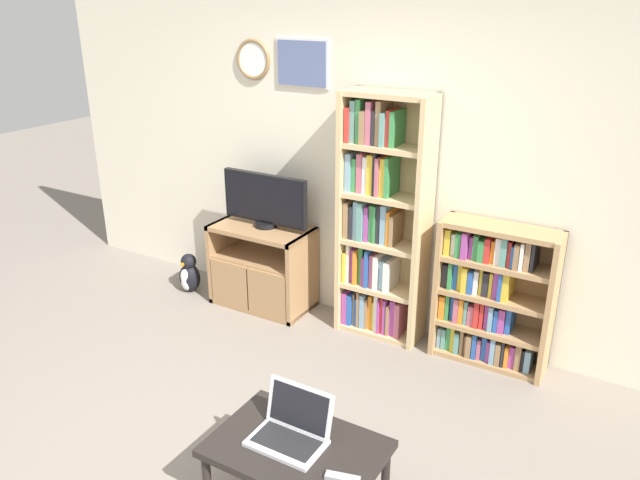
{
  "coord_description": "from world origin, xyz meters",
  "views": [
    {
      "loc": [
        1.96,
        -2.04,
        2.47
      ],
      "look_at": [
        0.1,
        1.12,
        1.0
      ],
      "focal_mm": 35.0,
      "sensor_mm": 36.0,
      "label": 1
    }
  ],
  "objects_px": {
    "penguin_figurine": "(189,275)",
    "bookshelf_short": "(489,296)",
    "television": "(265,200)",
    "remote_near_laptop": "(343,478)",
    "laptop": "(292,428)",
    "bookshelf_tall": "(379,224)",
    "coffee_table": "(296,453)",
    "tv_stand": "(261,267)"
  },
  "relations": [
    {
      "from": "remote_near_laptop",
      "to": "bookshelf_tall",
      "type": "bearing_deg",
      "value": -173.42
    },
    {
      "from": "television",
      "to": "coffee_table",
      "type": "bearing_deg",
      "value": -51.54
    },
    {
      "from": "coffee_table",
      "to": "penguin_figurine",
      "type": "relative_size",
      "value": 2.35
    },
    {
      "from": "tv_stand",
      "to": "penguin_figurine",
      "type": "height_order",
      "value": "tv_stand"
    },
    {
      "from": "remote_near_laptop",
      "to": "penguin_figurine",
      "type": "distance_m",
      "value": 3.04
    },
    {
      "from": "coffee_table",
      "to": "remote_near_laptop",
      "type": "xyz_separation_m",
      "value": [
        0.3,
        -0.09,
        0.06
      ]
    },
    {
      "from": "bookshelf_tall",
      "to": "penguin_figurine",
      "type": "relative_size",
      "value": 5.23
    },
    {
      "from": "television",
      "to": "bookshelf_short",
      "type": "height_order",
      "value": "television"
    },
    {
      "from": "bookshelf_tall",
      "to": "remote_near_laptop",
      "type": "height_order",
      "value": "bookshelf_tall"
    },
    {
      "from": "laptop",
      "to": "bookshelf_tall",
      "type": "bearing_deg",
      "value": 103.16
    },
    {
      "from": "television",
      "to": "bookshelf_short",
      "type": "xyz_separation_m",
      "value": [
        1.83,
        0.08,
        -0.42
      ]
    },
    {
      "from": "bookshelf_tall",
      "to": "coffee_table",
      "type": "xyz_separation_m",
      "value": [
        0.47,
        -1.89,
        -0.51
      ]
    },
    {
      "from": "bookshelf_short",
      "to": "coffee_table",
      "type": "xyz_separation_m",
      "value": [
        -0.39,
        -1.9,
        -0.13
      ]
    },
    {
      "from": "laptop",
      "to": "penguin_figurine",
      "type": "bearing_deg",
      "value": 142.91
    },
    {
      "from": "laptop",
      "to": "television",
      "type": "bearing_deg",
      "value": 128.33
    },
    {
      "from": "tv_stand",
      "to": "penguin_figurine",
      "type": "xyz_separation_m",
      "value": [
        -0.7,
        -0.12,
        -0.19
      ]
    },
    {
      "from": "coffee_table",
      "to": "laptop",
      "type": "relative_size",
      "value": 2.27
    },
    {
      "from": "tv_stand",
      "to": "bookshelf_short",
      "type": "xyz_separation_m",
      "value": [
        1.86,
        0.13,
        0.15
      ]
    },
    {
      "from": "bookshelf_tall",
      "to": "coffee_table",
      "type": "relative_size",
      "value": 2.23
    },
    {
      "from": "tv_stand",
      "to": "television",
      "type": "bearing_deg",
      "value": 58.43
    },
    {
      "from": "bookshelf_short",
      "to": "remote_near_laptop",
      "type": "xyz_separation_m",
      "value": [
        -0.08,
        -1.99,
        -0.07
      ]
    },
    {
      "from": "bookshelf_short",
      "to": "penguin_figurine",
      "type": "bearing_deg",
      "value": -174.56
    },
    {
      "from": "laptop",
      "to": "coffee_table",
      "type": "bearing_deg",
      "value": -34.56
    },
    {
      "from": "coffee_table",
      "to": "laptop",
      "type": "distance_m",
      "value": 0.12
    },
    {
      "from": "penguin_figurine",
      "to": "bookshelf_short",
      "type": "bearing_deg",
      "value": 5.44
    },
    {
      "from": "tv_stand",
      "to": "remote_near_laptop",
      "type": "relative_size",
      "value": 4.96
    },
    {
      "from": "bookshelf_short",
      "to": "tv_stand",
      "type": "bearing_deg",
      "value": -176.15
    },
    {
      "from": "bookshelf_short",
      "to": "laptop",
      "type": "distance_m",
      "value": 1.92
    },
    {
      "from": "tv_stand",
      "to": "laptop",
      "type": "height_order",
      "value": "tv_stand"
    },
    {
      "from": "television",
      "to": "penguin_figurine",
      "type": "xyz_separation_m",
      "value": [
        -0.73,
        -0.16,
        -0.76
      ]
    },
    {
      "from": "remote_near_laptop",
      "to": "penguin_figurine",
      "type": "xyz_separation_m",
      "value": [
        -2.47,
        1.74,
        -0.27
      ]
    },
    {
      "from": "penguin_figurine",
      "to": "laptop",
      "type": "bearing_deg",
      "value": -37.35
    },
    {
      "from": "laptop",
      "to": "bookshelf_short",
      "type": "bearing_deg",
      "value": 77.28
    },
    {
      "from": "television",
      "to": "remote_near_laptop",
      "type": "relative_size",
      "value": 4.6
    },
    {
      "from": "television",
      "to": "coffee_table",
      "type": "height_order",
      "value": "television"
    },
    {
      "from": "remote_near_laptop",
      "to": "bookshelf_short",
      "type": "bearing_deg",
      "value": 162.83
    },
    {
      "from": "tv_stand",
      "to": "bookshelf_short",
      "type": "height_order",
      "value": "bookshelf_short"
    },
    {
      "from": "television",
      "to": "laptop",
      "type": "bearing_deg",
      "value": -51.92
    },
    {
      "from": "tv_stand",
      "to": "bookshelf_short",
      "type": "relative_size",
      "value": 0.8
    },
    {
      "from": "bookshelf_tall",
      "to": "bookshelf_short",
      "type": "relative_size",
      "value": 1.79
    },
    {
      "from": "laptop",
      "to": "penguin_figurine",
      "type": "relative_size",
      "value": 1.03
    },
    {
      "from": "bookshelf_tall",
      "to": "bookshelf_short",
      "type": "bearing_deg",
      "value": 0.55
    }
  ]
}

